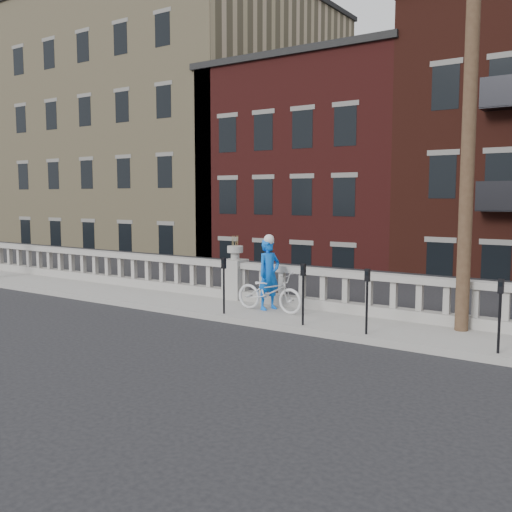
{
  "coord_description": "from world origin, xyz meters",
  "views": [
    {
      "loc": [
        9.24,
        -8.67,
        2.99
      ],
      "look_at": [
        1.2,
        3.2,
        1.48
      ],
      "focal_mm": 40.0,
      "sensor_mm": 36.0,
      "label": 1
    }
  ],
  "objects": [
    {
      "name": "parking_meter_e",
      "position": [
        7.22,
        2.15,
        1.0
      ],
      "size": [
        0.1,
        0.09,
        1.36
      ],
      "color": "black",
      "rests_on": "sidewalk"
    },
    {
      "name": "cyclist",
      "position": [
        1.58,
        3.22,
        1.04
      ],
      "size": [
        0.6,
        0.74,
        1.78
      ],
      "primitive_type": "imported",
      "rotation": [
        0.0,
        0.0,
        1.28
      ],
      "color": "blue",
      "rests_on": "sidewalk"
    },
    {
      "name": "utility_pole",
      "position": [
        6.2,
        3.6,
        5.24
      ],
      "size": [
        1.6,
        0.28,
        10.0
      ],
      "color": "#422D1E",
      "rests_on": "sidewalk"
    },
    {
      "name": "parking_meter_d",
      "position": [
        4.66,
        2.15,
        1.0
      ],
      "size": [
        0.1,
        0.09,
        1.36
      ],
      "color": "black",
      "rests_on": "sidewalk"
    },
    {
      "name": "bicycle",
      "position": [
        1.73,
        3.02,
        0.64
      ],
      "size": [
        1.86,
        0.67,
        0.97
      ],
      "primitive_type": "imported",
      "rotation": [
        0.0,
        0.0,
        1.56
      ],
      "color": "silver",
      "rests_on": "sidewalk"
    },
    {
      "name": "parking_meter_b",
      "position": [
        0.98,
        2.15,
        1.0
      ],
      "size": [
        0.1,
        0.09,
        1.36
      ],
      "color": "black",
      "rests_on": "sidewalk"
    },
    {
      "name": "parking_meter_c",
      "position": [
        3.16,
        2.15,
        1.0
      ],
      "size": [
        0.1,
        0.09,
        1.36
      ],
      "color": "black",
      "rests_on": "sidewalk"
    },
    {
      "name": "planter_pedestal",
      "position": [
        0.0,
        3.95,
        0.83
      ],
      "size": [
        0.55,
        0.55,
        1.76
      ],
      "color": "gray",
      "rests_on": "sidewalk"
    },
    {
      "name": "ground",
      "position": [
        0.0,
        0.0,
        0.0
      ],
      "size": [
        120.0,
        120.0,
        0.0
      ],
      "primitive_type": "plane",
      "color": "black",
      "rests_on": "ground"
    },
    {
      "name": "lower_level",
      "position": [
        0.56,
        23.04,
        2.63
      ],
      "size": [
        80.0,
        44.0,
        20.8
      ],
      "color": "#605E59",
      "rests_on": "ground"
    },
    {
      "name": "balustrade",
      "position": [
        0.0,
        3.95,
        0.64
      ],
      "size": [
        28.0,
        0.34,
        1.03
      ],
      "color": "gray",
      "rests_on": "sidewalk"
    },
    {
      "name": "sidewalk",
      "position": [
        0.0,
        3.0,
        0.07
      ],
      "size": [
        32.0,
        2.2,
        0.15
      ],
      "primitive_type": "cube",
      "color": "gray",
      "rests_on": "ground"
    }
  ]
}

